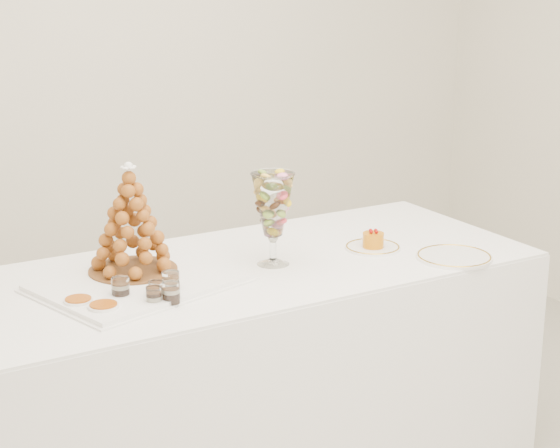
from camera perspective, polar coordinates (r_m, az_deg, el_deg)
buffet_table at (r=3.32m, az=-2.80°, el=-9.23°), size 2.11×0.86×0.80m
lace_tray at (r=3.03m, az=-8.57°, el=-3.55°), size 0.70×0.59×0.02m
macaron_vase at (r=3.14m, az=-0.43°, el=1.12°), size 0.14×0.14×0.32m
cake_plate at (r=3.38m, az=5.67°, el=-1.44°), size 0.20×0.20×0.01m
spare_plate at (r=3.31m, az=10.56°, el=-1.99°), size 0.26×0.26×0.01m
verrine_a at (r=2.90m, az=-9.69°, el=-3.93°), size 0.06×0.06×0.07m
verrine_b at (r=2.89m, az=-7.56°, el=-4.06°), size 0.05×0.05×0.06m
verrine_c at (r=2.93m, az=-6.67°, el=-3.60°), size 0.06×0.06×0.07m
verrine_d at (r=2.83m, az=-7.70°, el=-4.43°), size 0.06×0.06×0.06m
verrine_e at (r=2.84m, az=-6.65°, el=-4.24°), size 0.06×0.06×0.07m
ramekin_back at (r=2.87m, az=-12.18°, el=-4.76°), size 0.09×0.09×0.03m
ramekin_front at (r=2.81m, az=-10.70°, el=-5.14°), size 0.09×0.09×0.03m
croquembouche at (r=3.06m, az=-9.09°, el=0.31°), size 0.30×0.30×0.36m
mousse_cake at (r=3.36m, az=5.70°, el=-0.96°), size 0.08×0.08×0.07m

